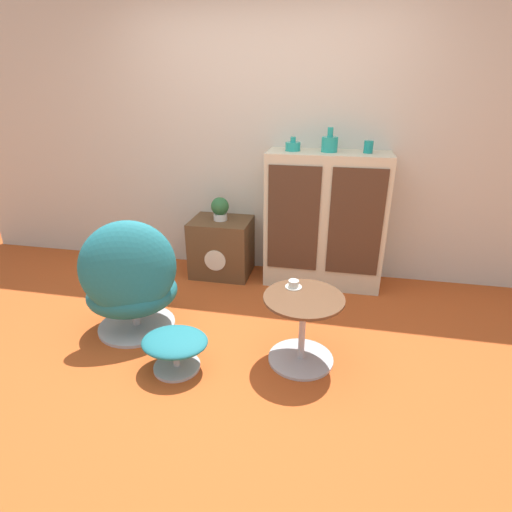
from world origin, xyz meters
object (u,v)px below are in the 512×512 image
(coffee_table, at_px, (302,326))
(sideboard, at_px, (325,221))
(egg_chair, at_px, (131,282))
(vase_leftmost, at_px, (293,146))
(vase_inner_left, at_px, (330,144))
(vase_inner_right, at_px, (368,147))
(ottoman, at_px, (175,345))
(potted_plant, at_px, (220,208))
(teacup, at_px, (294,285))
(tv_console, at_px, (222,247))

(coffee_table, bearing_deg, sideboard, 86.98)
(egg_chair, xyz_separation_m, vase_leftmost, (1.03, 1.15, 0.84))
(sideboard, height_order, vase_inner_left, vase_inner_left)
(vase_inner_left, distance_m, vase_inner_right, 0.32)
(ottoman, height_order, potted_plant, potted_plant)
(coffee_table, bearing_deg, teacup, 124.40)
(egg_chair, xyz_separation_m, potted_plant, (0.36, 1.14, 0.25))
(ottoman, xyz_separation_m, teacup, (0.73, 0.37, 0.33))
(tv_console, bearing_deg, vase_inner_right, 0.85)
(egg_chair, relative_size, coffee_table, 1.75)
(sideboard, height_order, vase_inner_right, vase_inner_right)
(vase_leftmost, relative_size, teacup, 1.16)
(egg_chair, distance_m, teacup, 1.20)
(egg_chair, xyz_separation_m, ottoman, (0.47, -0.35, -0.24))
(coffee_table, xyz_separation_m, vase_inner_right, (0.38, 1.25, 1.00))
(sideboard, xyz_separation_m, ottoman, (-0.87, -1.50, -0.43))
(tv_console, xyz_separation_m, vase_inner_right, (1.30, 0.02, 1.00))
(egg_chair, height_order, potted_plant, egg_chair)
(vase_inner_left, bearing_deg, sideboard, -39.57)
(vase_inner_left, height_order, potted_plant, vase_inner_left)
(egg_chair, bearing_deg, vase_leftmost, 48.38)
(sideboard, relative_size, teacup, 10.89)
(tv_console, height_order, ottoman, tv_console)
(vase_inner_left, xyz_separation_m, vase_inner_right, (0.32, 0.00, -0.02))
(sideboard, xyz_separation_m, teacup, (-0.15, -1.13, -0.10))
(vase_inner_right, relative_size, teacup, 0.90)
(tv_console, distance_m, vase_inner_left, 1.41)
(vase_leftmost, height_order, vase_inner_right, vase_leftmost)
(coffee_table, height_order, potted_plant, potted_plant)
(ottoman, relative_size, potted_plant, 2.00)
(ottoman, relative_size, vase_inner_left, 2.19)
(sideboard, xyz_separation_m, egg_chair, (-1.34, -1.15, -0.19))
(vase_leftmost, bearing_deg, coffee_table, -78.77)
(vase_leftmost, bearing_deg, potted_plant, -178.41)
(coffee_table, bearing_deg, egg_chair, 175.50)
(ottoman, bearing_deg, potted_plant, 94.31)
(vase_inner_right, height_order, teacup, vase_inner_right)
(vase_inner_right, distance_m, potted_plant, 1.43)
(egg_chair, bearing_deg, sideboard, 40.64)
(vase_inner_right, bearing_deg, sideboard, -179.30)
(ottoman, xyz_separation_m, potted_plant, (-0.11, 1.49, 0.49))
(vase_inner_right, relative_size, potted_plant, 0.46)
(tv_console, bearing_deg, ottoman, -85.81)
(tv_console, xyz_separation_m, coffee_table, (0.92, -1.24, -0.01))
(potted_plant, bearing_deg, vase_leftmost, 1.59)
(coffee_table, xyz_separation_m, teacup, (-0.08, 0.12, 0.24))
(ottoman, height_order, vase_inner_left, vase_inner_left)
(egg_chair, relative_size, teacup, 8.21)
(potted_plant, distance_m, teacup, 1.40)
(egg_chair, relative_size, vase_leftmost, 7.08)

